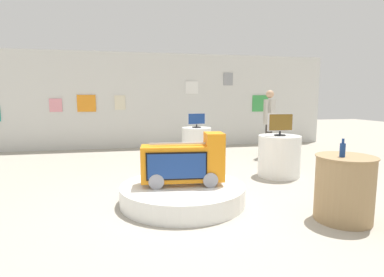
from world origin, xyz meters
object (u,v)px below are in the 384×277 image
Objects in this scene: main_display_pedestal at (183,193)px; tv_on_center_rear at (280,124)px; display_pedestal_center_rear at (279,156)px; bottle_on_side_table at (343,150)px; novelty_firetruck_tv at (184,164)px; side_table_round at (344,188)px; tv_on_left_rear at (197,120)px; display_pedestal_left_rear at (197,144)px; shopper_browsing_near_truck at (269,118)px.

main_display_pedestal is 2.53m from tv_on_center_rear.
bottle_on_side_table is at bearing -98.96° from display_pedestal_center_rear.
novelty_firetruck_tv reaches higher than side_table_round.
tv_on_center_rear is (2.09, 1.10, 0.89)m from main_display_pedestal.
bottle_on_side_table reaches higher than side_table_round.
tv_on_left_rear reaches higher than side_table_round.
novelty_firetruck_tv is 2.06m from bottle_on_side_table.
display_pedestal_center_rear is 2.27m from bottle_on_side_table.
display_pedestal_left_rear is 4.12m from side_table_round.
display_pedestal_left_rear is at bearing 123.30° from display_pedestal_center_rear.
tv_on_center_rear is at bearing -56.75° from display_pedestal_left_rear.
bottle_on_side_table is 0.13× the size of shopper_browsing_near_truck.
bottle_on_side_table is (1.72, -1.08, 0.32)m from novelty_firetruck_tv.
bottle_on_side_table is at bearing -31.94° from main_display_pedestal.
display_pedestal_left_rear is 3.59× the size of bottle_on_side_table.
main_display_pedestal is 4.16m from shopper_browsing_near_truck.
shopper_browsing_near_truck is (1.90, 0.02, 0.60)m from display_pedestal_left_rear.
side_table_round is (-0.26, -2.15, -0.61)m from tv_on_center_rear.
shopper_browsing_near_truck is (0.69, 1.88, 0.60)m from display_pedestal_center_rear.
novelty_firetruck_tv is at bearing -106.04° from display_pedestal_left_rear.
bottle_on_side_table is (0.87, -4.04, -0.08)m from tv_on_left_rear.
bottle_on_side_table is at bearing -32.06° from novelty_firetruck_tv.
novelty_firetruck_tv is 3.09m from display_pedestal_left_rear.
main_display_pedestal is 2.22× the size of side_table_round.
bottle_on_side_table reaches higher than display_pedestal_left_rear.
bottle_on_side_table is (1.75, -1.09, 0.77)m from main_display_pedestal.
shopper_browsing_near_truck is (0.69, 1.88, -0.03)m from tv_on_center_rear.
side_table_round is 0.48× the size of shopper_browsing_near_truck.
display_pedestal_left_rear is 0.98× the size of side_table_round.
display_pedestal_left_rear is 0.47× the size of shopper_browsing_near_truck.
novelty_firetruck_tv is at bearing -132.72° from shopper_browsing_near_truck.
shopper_browsing_near_truck reaches higher than tv_on_center_rear.
shopper_browsing_near_truck reaches higher than side_table_round.
novelty_firetruck_tv is 4.09m from shopper_browsing_near_truck.
display_pedestal_left_rear is (0.85, 2.96, -0.18)m from novelty_firetruck_tv.
bottle_on_side_table is 4.20m from shopper_browsing_near_truck.
main_display_pedestal is at bearing 150.12° from side_table_round.
shopper_browsing_near_truck is (2.78, 2.98, 0.86)m from main_display_pedestal.
main_display_pedestal is 1.06× the size of shopper_browsing_near_truck.
display_pedestal_center_rear is 0.98× the size of side_table_round.
tv_on_center_rear reaches higher than main_display_pedestal.
shopper_browsing_near_truck reaches higher than novelty_firetruck_tv.
main_display_pedestal is 3.56× the size of tv_on_center_rear.
tv_on_left_rear is at bearing 73.96° from novelty_firetruck_tv.
main_display_pedestal is 3.19m from tv_on_left_rear.
main_display_pedestal is 0.44m from novelty_firetruck_tv.
shopper_browsing_near_truck is at bearing 75.75° from bottle_on_side_table.
tv_on_left_rear is (0.85, 2.96, 0.40)m from novelty_firetruck_tv.
main_display_pedestal is at bearing -152.35° from tv_on_center_rear.
main_display_pedestal is 1.50× the size of novelty_firetruck_tv.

